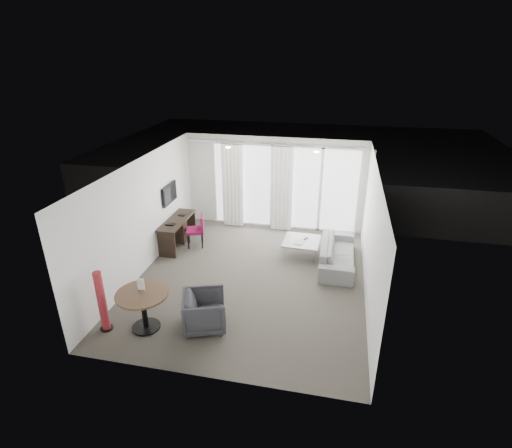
% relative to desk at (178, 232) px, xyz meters
% --- Properties ---
extents(floor, '(5.00, 6.00, 0.00)m').
position_rel_desk_xyz_m(floor, '(2.24, -1.28, -0.36)').
color(floor, '#46413A').
rests_on(floor, ground).
extents(ceiling, '(5.00, 6.00, 0.00)m').
position_rel_desk_xyz_m(ceiling, '(2.24, -1.28, 2.24)').
color(ceiling, white).
rests_on(ceiling, ground).
extents(wall_left, '(0.00, 6.00, 2.60)m').
position_rel_desk_xyz_m(wall_left, '(-0.26, -1.28, 0.94)').
color(wall_left, silver).
rests_on(wall_left, ground).
extents(wall_right, '(0.00, 6.00, 2.60)m').
position_rel_desk_xyz_m(wall_right, '(4.74, -1.28, 0.94)').
color(wall_right, silver).
rests_on(wall_right, ground).
extents(wall_front, '(5.00, 0.00, 2.60)m').
position_rel_desk_xyz_m(wall_front, '(2.24, -4.28, 0.94)').
color(wall_front, silver).
rests_on(wall_front, ground).
extents(window_panel, '(4.00, 0.02, 2.38)m').
position_rel_desk_xyz_m(window_panel, '(2.54, 1.71, 0.84)').
color(window_panel, white).
rests_on(window_panel, ground).
extents(window_frame, '(4.10, 0.06, 2.44)m').
position_rel_desk_xyz_m(window_frame, '(2.54, 1.69, 0.84)').
color(window_frame, white).
rests_on(window_frame, ground).
extents(curtain_left, '(0.60, 0.20, 2.38)m').
position_rel_desk_xyz_m(curtain_left, '(1.09, 1.54, 0.84)').
color(curtain_left, white).
rests_on(curtain_left, ground).
extents(curtain_right, '(0.60, 0.20, 2.38)m').
position_rel_desk_xyz_m(curtain_right, '(2.49, 1.54, 0.84)').
color(curtain_right, white).
rests_on(curtain_right, ground).
extents(curtain_track, '(4.80, 0.04, 0.04)m').
position_rel_desk_xyz_m(curtain_track, '(2.24, 1.54, 2.09)').
color(curtain_track, '#B2B2B7').
rests_on(curtain_track, ceiling).
extents(downlight_a, '(0.12, 0.12, 0.02)m').
position_rel_desk_xyz_m(downlight_a, '(1.34, 0.32, 2.23)').
color(downlight_a, '#FFE0B2').
rests_on(downlight_a, ceiling).
extents(downlight_b, '(0.12, 0.12, 0.02)m').
position_rel_desk_xyz_m(downlight_b, '(3.44, 0.32, 2.23)').
color(downlight_b, '#FFE0B2').
rests_on(downlight_b, ceiling).
extents(desk, '(0.48, 1.53, 0.72)m').
position_rel_desk_xyz_m(desk, '(0.00, 0.00, 0.00)').
color(desk, black).
rests_on(desk, floor).
extents(tv, '(0.05, 0.80, 0.50)m').
position_rel_desk_xyz_m(tv, '(-0.21, 0.17, 0.99)').
color(tv, black).
rests_on(tv, wall_left).
extents(desk_chair, '(0.58, 0.56, 0.86)m').
position_rel_desk_xyz_m(desk_chair, '(0.46, 0.04, 0.07)').
color(desk_chair, maroon).
rests_on(desk_chair, floor).
extents(round_table, '(1.10, 1.10, 0.76)m').
position_rel_desk_xyz_m(round_table, '(0.71, -3.34, 0.02)').
color(round_table, '#4E3523').
rests_on(round_table, floor).
extents(menu_card, '(0.13, 0.04, 0.23)m').
position_rel_desk_xyz_m(menu_card, '(0.66, -3.24, 0.36)').
color(menu_card, white).
rests_on(menu_card, round_table).
extents(red_lamp, '(0.24, 0.24, 1.21)m').
position_rel_desk_xyz_m(red_lamp, '(0.01, -3.52, 0.25)').
color(red_lamp, maroon).
rests_on(red_lamp, floor).
extents(tub_armchair, '(0.98, 0.97, 0.71)m').
position_rel_desk_xyz_m(tub_armchair, '(1.79, -3.09, -0.00)').
color(tub_armchair, '#2D2D32').
rests_on(tub_armchair, floor).
extents(coffee_table, '(0.92, 0.92, 0.40)m').
position_rel_desk_xyz_m(coffee_table, '(3.23, 0.12, -0.16)').
color(coffee_table, gray).
rests_on(coffee_table, floor).
extents(remote, '(0.11, 0.16, 0.02)m').
position_rel_desk_xyz_m(remote, '(3.32, 0.22, 0.00)').
color(remote, black).
rests_on(remote, coffee_table).
extents(magazine, '(0.24, 0.30, 0.02)m').
position_rel_desk_xyz_m(magazine, '(3.18, 0.00, 0.00)').
color(magazine, gray).
rests_on(magazine, coffee_table).
extents(sofa, '(0.78, 2.01, 0.59)m').
position_rel_desk_xyz_m(sofa, '(4.12, -0.18, -0.06)').
color(sofa, slate).
rests_on(sofa, floor).
extents(terrace_slab, '(5.60, 3.00, 0.12)m').
position_rel_desk_xyz_m(terrace_slab, '(2.54, 3.22, -0.42)').
color(terrace_slab, '#4D4D50').
rests_on(terrace_slab, ground).
extents(rattan_chair_a, '(0.65, 0.65, 0.88)m').
position_rel_desk_xyz_m(rattan_chair_a, '(3.24, 3.31, 0.08)').
color(rattan_chair_a, brown).
rests_on(rattan_chair_a, terrace_slab).
extents(rattan_chair_b, '(0.72, 0.72, 0.85)m').
position_rel_desk_xyz_m(rattan_chair_b, '(3.70, 3.43, 0.07)').
color(rattan_chair_b, brown).
rests_on(rattan_chair_b, terrace_slab).
extents(rattan_table, '(0.60, 0.60, 0.50)m').
position_rel_desk_xyz_m(rattan_table, '(3.28, 3.20, -0.11)').
color(rattan_table, brown).
rests_on(rattan_table, terrace_slab).
extents(balustrade, '(5.50, 0.06, 1.05)m').
position_rel_desk_xyz_m(balustrade, '(2.54, 4.67, 0.14)').
color(balustrade, '#B2B2B7').
rests_on(balustrade, terrace_slab).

